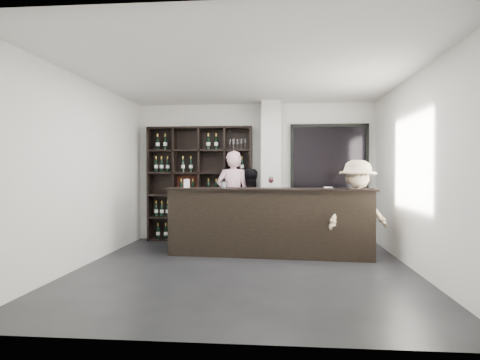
# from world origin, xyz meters

# --- Properties ---
(floor) EXTENTS (5.00, 5.50, 0.01)m
(floor) POSITION_xyz_m (0.00, 0.00, -0.01)
(floor) COLOR black
(floor) RESTS_ON ground
(wine_shelf) EXTENTS (2.20, 0.35, 2.40)m
(wine_shelf) POSITION_xyz_m (-1.15, 2.57, 1.20)
(wine_shelf) COLOR black
(wine_shelf) RESTS_ON floor
(structural_column) EXTENTS (0.40, 0.40, 2.90)m
(structural_column) POSITION_xyz_m (0.35, 2.47, 1.45)
(structural_column) COLOR silver
(structural_column) RESTS_ON floor
(glass_panel) EXTENTS (1.60, 0.08, 2.10)m
(glass_panel) POSITION_xyz_m (1.55, 2.69, 1.40)
(glass_panel) COLOR black
(glass_panel) RESTS_ON floor
(tasting_counter) EXTENTS (3.56, 0.73, 1.17)m
(tasting_counter) POSITION_xyz_m (0.35, 1.10, 0.59)
(tasting_counter) COLOR black
(tasting_counter) RESTS_ON floor
(taster_pink) EXTENTS (0.70, 0.46, 1.89)m
(taster_pink) POSITION_xyz_m (-0.43, 2.40, 0.94)
(taster_pink) COLOR #FFC4CF
(taster_pink) RESTS_ON floor
(taster_black) EXTENTS (0.88, 0.78, 1.52)m
(taster_black) POSITION_xyz_m (-0.10, 2.40, 0.76)
(taster_black) COLOR black
(taster_black) RESTS_ON floor
(customer) EXTENTS (1.22, 0.98, 1.65)m
(customer) POSITION_xyz_m (1.80, 0.86, 0.83)
(customer) COLOR tan
(customer) RESTS_ON floor
(wine_glass) EXTENTS (0.12, 0.12, 0.22)m
(wine_glass) POSITION_xyz_m (0.37, 1.05, 1.29)
(wine_glass) COLOR white
(wine_glass) RESTS_ON tasting_counter
(spit_cup) EXTENTS (0.11, 0.11, 0.11)m
(spit_cup) POSITION_xyz_m (-0.44, 1.01, 1.23)
(spit_cup) COLOR #98A8B9
(spit_cup) RESTS_ON tasting_counter
(napkin_stack) EXTENTS (0.14, 0.14, 0.02)m
(napkin_stack) POSITION_xyz_m (1.37, 1.23, 1.18)
(napkin_stack) COLOR white
(napkin_stack) RESTS_ON tasting_counter
(card_stand) EXTENTS (0.11, 0.07, 0.15)m
(card_stand) POSITION_xyz_m (-1.12, 1.13, 1.25)
(card_stand) COLOR white
(card_stand) RESTS_ON tasting_counter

